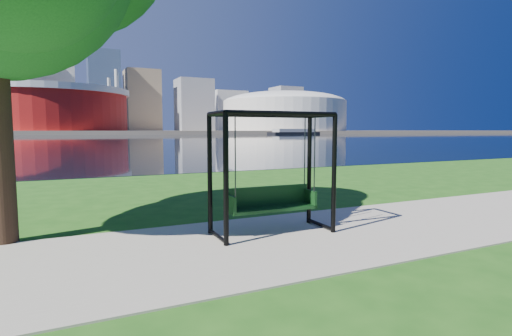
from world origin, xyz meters
TOP-DOWN VIEW (x-y plane):
  - ground at (0.00, 0.00)m, footprint 900.00×900.00m
  - path at (0.00, -0.50)m, footprint 120.00×4.00m
  - river at (0.00, 102.00)m, footprint 900.00×180.00m
  - far_bank at (0.00, 306.00)m, footprint 900.00×228.00m
  - stadium at (-10.00, 235.00)m, footprint 83.00×83.00m
  - arena at (135.00, 235.00)m, footprint 84.00×84.00m
  - skyline at (-4.27, 319.39)m, footprint 392.00×66.00m
  - swing at (0.60, 0.05)m, footprint 2.46×1.12m
  - barge at (110.05, 180.52)m, footprint 30.83×11.30m

SIDE VIEW (x-z plane):
  - ground at x=0.00m, z-range 0.00..0.00m
  - river at x=0.00m, z-range 0.00..0.02m
  - path at x=0.00m, z-range 0.00..0.03m
  - far_bank at x=0.00m, z-range 0.00..2.00m
  - swing at x=0.60m, z-range -0.04..2.45m
  - barge at x=110.05m, z-range -0.14..2.87m
  - stadium at x=-10.00m, z-range -1.77..30.23m
  - arena at x=135.00m, z-range 2.59..29.15m
  - skyline at x=-4.27m, z-range -12.36..84.14m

